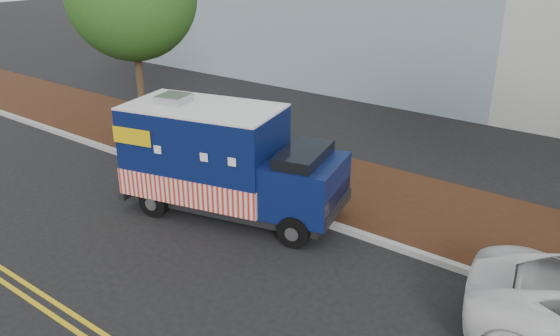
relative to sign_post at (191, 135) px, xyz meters
The scene contains 7 objects.
ground 4.31m from the sign_post, 26.49° to the right, with size 120.00×120.00×0.00m, color black.
curb 3.89m from the sign_post, ahead, with size 120.00×0.18×0.15m, color #9E9E99.
mulch_strip 4.21m from the sign_post, 24.10° to the left, with size 120.00×4.00×0.15m, color black.
centerline_near 7.40m from the sign_post, 59.55° to the right, with size 120.00×0.10×0.01m, color gold.
centerline_far 7.61m from the sign_post, 60.51° to the right, with size 120.00×0.10×0.01m, color gold.
sign_post is the anchor object (origin of this frame).
food_truck 2.90m from the sign_post, 28.32° to the right, with size 5.97×3.32×2.98m.
Camera 1 is at (7.71, -8.83, 6.48)m, focal length 35.00 mm.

